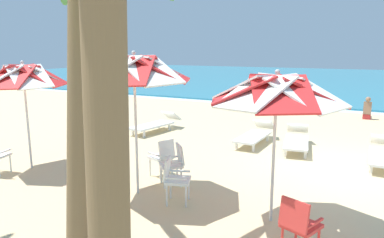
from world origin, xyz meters
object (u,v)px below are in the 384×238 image
plastic_chair_1 (174,177)px  plastic_chair_0 (299,223)px  beach_umbrella_1 (134,71)px  beach_umbrella_2 (23,77)px  sun_lounger_3 (156,124)px  palm_tree_3 (79,73)px  beachgoer_seated (367,111)px  plastic_chair_3 (163,155)px  sun_lounger_2 (255,134)px  sun_lounger_0 (383,154)px  plastic_chair_2 (174,162)px  beach_umbrella_0 (277,91)px  sun_lounger_1 (296,140)px

plastic_chair_1 → plastic_chair_0: bearing=-17.8°
beach_umbrella_1 → beach_umbrella_2: 3.20m
sun_lounger_3 → palm_tree_3: bearing=-64.9°
plastic_chair_1 → beachgoer_seated: (3.03, 10.72, -0.20)m
beach_umbrella_1 → plastic_chair_3: 2.18m
sun_lounger_2 → plastic_chair_3: bearing=-104.9°
sun_lounger_2 → plastic_chair_1: bearing=-90.9°
plastic_chair_0 → beach_umbrella_2: bearing=171.9°
plastic_chair_3 → beach_umbrella_2: 3.70m
sun_lounger_0 → palm_tree_3: 7.59m
plastic_chair_1 → palm_tree_3: palm_tree_3 is taller
plastic_chair_0 → plastic_chair_3: (-3.28, 1.84, 0.00)m
plastic_chair_1 → beachgoer_seated: beachgoer_seated is taller
sun_lounger_2 → beach_umbrella_1: bearing=-101.4°
beach_umbrella_1 → plastic_chair_2: size_ratio=3.22×
beach_umbrella_0 → plastic_chair_0: 1.98m
plastic_chair_2 → beachgoer_seated: beachgoer_seated is taller
plastic_chair_1 → sun_lounger_2: 4.80m
plastic_chair_1 → plastic_chair_2: bearing=119.9°
plastic_chair_0 → plastic_chair_2: (-2.83, 1.54, 0.00)m
plastic_chair_0 → plastic_chair_1: (-2.38, 0.76, 0.00)m
plastic_chair_2 → sun_lounger_1: bearing=65.8°
beach_umbrella_1 → sun_lounger_3: 5.79m
palm_tree_3 → beach_umbrella_0: bearing=42.3°
beach_umbrella_2 → sun_lounger_3: 5.02m
beachgoer_seated → sun_lounger_1: bearing=-105.9°
sun_lounger_1 → plastic_chair_0: bearing=-79.1°
sun_lounger_1 → sun_lounger_2: (-1.24, 0.07, 0.00)m
plastic_chair_1 → beach_umbrella_2: (-4.06, 0.16, 1.69)m
beach_umbrella_2 → sun_lounger_1: 7.31m
plastic_chair_3 → plastic_chair_0: bearing=-29.3°
plastic_chair_3 → plastic_chair_2: bearing=-33.3°
plastic_chair_2 → beachgoer_seated: 10.53m
plastic_chair_2 → beach_umbrella_2: beach_umbrella_2 is taller
sun_lounger_3 → palm_tree_3: palm_tree_3 is taller
beach_umbrella_0 → plastic_chair_0: bearing=-55.8°
beach_umbrella_1 → beach_umbrella_2: (-3.19, 0.10, -0.23)m
sun_lounger_3 → sun_lounger_1: bearing=-0.6°
beach_umbrella_1 → plastic_chair_1: beach_umbrella_1 is taller
beach_umbrella_2 → palm_tree_3: 4.22m
beach_umbrella_0 → beachgoer_seated: size_ratio=2.72×
beach_umbrella_2 → sun_lounger_2: bearing=48.2°
sun_lounger_0 → sun_lounger_1: size_ratio=0.97×
sun_lounger_2 → beach_umbrella_0: bearing=-70.0°
beach_umbrella_1 → sun_lounger_0: bearing=43.9°
beach_umbrella_0 → plastic_chair_3: 3.32m
beach_umbrella_0 → sun_lounger_0: beach_umbrella_0 is taller
sun_lounger_0 → sun_lounger_2: same height
plastic_chair_0 → sun_lounger_2: bearing=112.5°
beach_umbrella_0 → sun_lounger_0: (1.72, 4.17, -1.89)m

